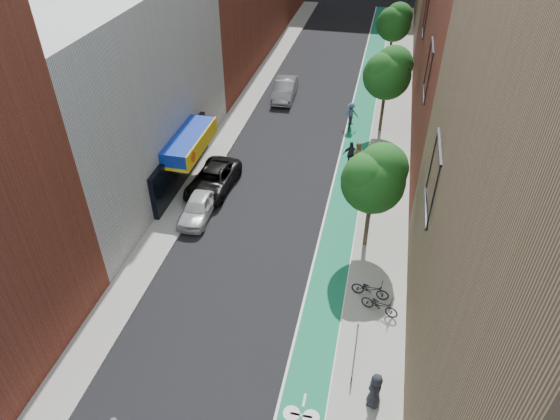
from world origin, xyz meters
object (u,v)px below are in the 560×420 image
Objects in this scene: cyclist_lane_near at (357,158)px; cyclist_lane_far at (351,117)px; cyclist_lane_mid at (350,159)px; parked_car_black at (213,180)px; parked_car_silver at (285,89)px; pedestrian at (375,390)px; parked_car_white at (198,207)px.

cyclist_lane_far is at bearing -68.19° from cyclist_lane_near.
cyclist_lane_mid is 1.06× the size of cyclist_lane_far.
cyclist_lane_near is at bearing 29.92° from parked_car_black.
parked_car_silver is 2.74× the size of pedestrian.
cyclist_lane_near is 1.21× the size of pedestrian.
parked_car_silver is 2.23× the size of cyclist_lane_mid.
cyclist_lane_far is (6.23, -4.33, 0.09)m from parked_car_silver.
parked_car_black is at bearing 53.60° from cyclist_lane_far.
parked_car_white is 15.42m from pedestrian.
cyclist_lane_near is (8.86, 7.36, 0.25)m from parked_car_white.
parked_car_silver is (1.53, 17.95, 0.11)m from parked_car_white.
cyclist_lane_near is at bearing -163.46° from pedestrian.
parked_car_white is at bearing 51.59° from cyclist_lane_near.
cyclist_lane_mid is at bearing 39.59° from parked_car_white.
cyclist_lane_mid reaches higher than parked_car_silver.
parked_car_silver is 12.88m from cyclist_lane_near.
cyclist_lane_near is 1.05× the size of cyclist_lane_far.
pedestrian is at bearing 87.09° from cyclist_lane_mid.
cyclist_lane_near is 0.45m from cyclist_lane_mid.
cyclist_lane_far reaches higher than parked_car_silver.
parked_car_black is 17.60m from pedestrian.
cyclist_lane_mid is (8.43, 7.23, 0.18)m from parked_car_white.
parked_car_black is 13.24m from cyclist_lane_far.
cyclist_lane_near reaches higher than parked_car_black.
cyclist_lane_far is at bearing -37.70° from parked_car_silver.
parked_car_white is at bearing -85.00° from parked_car_black.
parked_car_silver is 2.37× the size of cyclist_lane_far.
cyclist_lane_near is at bearing -175.40° from cyclist_lane_mid.
parked_car_black is at bearing 14.65° from cyclist_lane_mid.
cyclist_lane_mid is 6.43m from cyclist_lane_far.
parked_car_silver is 12.75m from cyclist_lane_mid.
parked_car_white is 2.29× the size of pedestrian.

